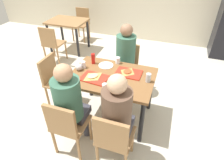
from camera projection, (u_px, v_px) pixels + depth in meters
ground_plane at (112, 115)px, 3.09m from camera, size 10.00×10.00×0.02m
main_table at (112, 81)px, 2.70m from camera, size 1.17×0.82×0.76m
chair_near_left at (67, 124)px, 2.26m from camera, size 0.40×0.40×0.85m
chair_near_right at (113, 138)px, 2.10m from camera, size 0.40×0.40×0.85m
chair_far_side at (127, 64)px, 3.40m from camera, size 0.40×0.40×0.85m
chair_left_end at (55, 78)px, 3.05m from camera, size 0.40×0.40×0.85m
person_in_red at (70, 101)px, 2.22m from camera, size 0.32×0.42×1.26m
person_in_brown_jacket at (118, 113)px, 2.07m from camera, size 0.32×0.42×1.26m
person_far_side at (125, 55)px, 3.15m from camera, size 0.32×0.42×1.26m
tray_red_near at (94, 78)px, 2.58m from camera, size 0.38×0.29×0.02m
tray_red_far at (129, 73)px, 2.68m from camera, size 0.36×0.26×0.02m
paper_plate_center at (106, 65)px, 2.86m from camera, size 0.22×0.22×0.01m
paper_plate_near_edge at (119, 87)px, 2.42m from camera, size 0.22×0.22×0.01m
pizza_slice_a at (93, 76)px, 2.59m from camera, size 0.25×0.27×0.02m
pizza_slice_b at (128, 72)px, 2.68m from camera, size 0.20×0.22×0.02m
plastic_cup_a at (118, 60)px, 2.89m from camera, size 0.07×0.07×0.10m
plastic_cup_b at (105, 88)px, 2.34m from camera, size 0.07×0.07×0.10m
plastic_cup_c at (83, 65)px, 2.79m from camera, size 0.07×0.07×0.10m
soda_can at (148, 78)px, 2.49m from camera, size 0.07×0.07×0.12m
condiment_bottle at (93, 59)px, 2.87m from camera, size 0.06×0.06×0.16m
foil_bundle at (79, 67)px, 2.73m from camera, size 0.10×0.10×0.10m
background_table at (68, 26)px, 4.67m from camera, size 0.90×0.70×0.76m
background_chair_near at (51, 42)px, 4.18m from camera, size 0.40×0.40×0.85m
background_chair_far at (82, 22)px, 5.31m from camera, size 0.40×0.40×0.85m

